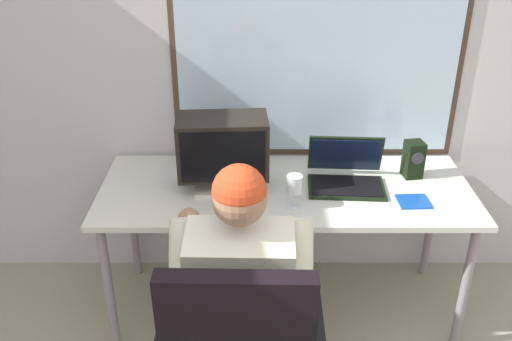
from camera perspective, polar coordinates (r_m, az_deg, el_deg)
wall_rear at (r=2.89m, az=1.57°, el=12.95°), size 4.44×0.08×2.67m
desk at (r=2.77m, az=2.88°, el=-2.81°), size 1.78×0.70×0.72m
person_seated at (r=2.29m, az=-1.44°, el=-11.22°), size 0.53×0.78×1.21m
crt_monitor at (r=2.65m, az=-3.43°, el=2.25°), size 0.43×0.26×0.36m
laptop at (r=2.79m, az=8.85°, el=-0.11°), size 0.38×0.32×0.22m
wine_glass at (r=2.53m, az=3.77°, el=-1.53°), size 0.07×0.07×0.16m
desk_speaker at (r=2.91m, az=15.33°, el=1.10°), size 0.10×0.10×0.18m
cd_case at (r=2.71m, az=15.32°, el=-2.99°), size 0.15×0.13×0.01m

